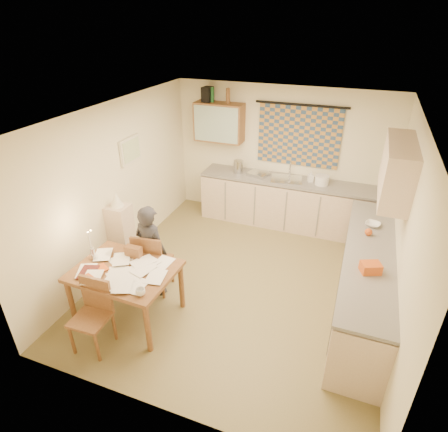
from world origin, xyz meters
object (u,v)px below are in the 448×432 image
at_px(stove, 360,328).
at_px(chair_far, 155,272).
at_px(counter_right, 364,281).
at_px(dining_table, 128,293).
at_px(shelf_stand, 122,237).
at_px(person, 151,251).
at_px(counter_back, 289,203).

height_order(stove, chair_far, chair_far).
bearing_deg(stove, counter_right, 90.00).
bearing_deg(dining_table, counter_right, 25.04).
distance_m(counter_right, shelf_stand, 3.55).
relative_size(counter_right, person, 2.15).
bearing_deg(person, counter_right, -156.79).
relative_size(counter_right, chair_far, 3.06).
relative_size(chair_far, shelf_stand, 0.90).
xyz_separation_m(counter_right, person, (-2.80, -0.66, 0.23)).
bearing_deg(shelf_stand, counter_right, 4.97).
height_order(counter_right, chair_far, chair_far).
xyz_separation_m(chair_far, person, (0.00, -0.03, 0.39)).
bearing_deg(shelf_stand, person, -25.51).
bearing_deg(counter_right, dining_table, -156.59).
relative_size(counter_back, stove, 3.70).
bearing_deg(person, counter_back, -108.36).
distance_m(counter_back, shelf_stand, 3.08).
height_order(counter_right, stove, counter_right).
relative_size(dining_table, chair_far, 1.32).
xyz_separation_m(counter_back, person, (-1.39, -2.58, 0.23)).
distance_m(counter_right, dining_table, 3.10).
height_order(counter_back, stove, counter_back).
relative_size(counter_right, dining_table, 2.32).
bearing_deg(person, shelf_stand, -15.60).
relative_size(stove, chair_far, 0.92).
distance_m(counter_back, stove, 3.13).
bearing_deg(counter_back, stove, -63.16).
bearing_deg(counter_back, chair_far, -118.63).
height_order(person, shelf_stand, person).
height_order(chair_far, shelf_stand, shelf_stand).
relative_size(counter_back, dining_table, 2.60).
relative_size(person, shelf_stand, 1.28).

